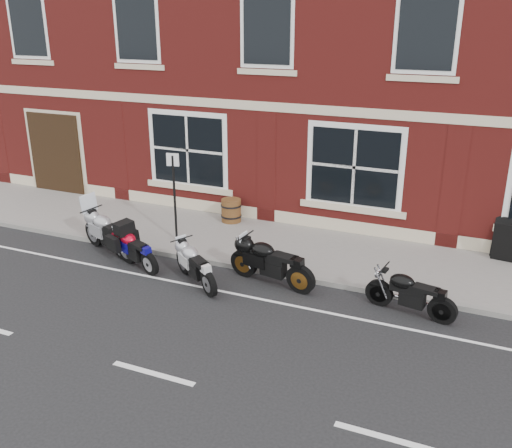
# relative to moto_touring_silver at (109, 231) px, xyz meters

# --- Properties ---
(ground) EXTENTS (80.00, 80.00, 0.00)m
(ground) POSITION_rel_moto_touring_silver_xyz_m (3.87, -1.03, -0.59)
(ground) COLOR black
(ground) RESTS_ON ground
(sidewalk) EXTENTS (30.00, 3.00, 0.12)m
(sidewalk) POSITION_rel_moto_touring_silver_xyz_m (3.87, 1.97, -0.53)
(sidewalk) COLOR slate
(sidewalk) RESTS_ON ground
(kerb) EXTENTS (30.00, 0.16, 0.12)m
(kerb) POSITION_rel_moto_touring_silver_xyz_m (3.87, 0.39, -0.53)
(kerb) COLOR slate
(kerb) RESTS_ON ground
(pub_building) EXTENTS (24.00, 12.00, 12.00)m
(pub_building) POSITION_rel_moto_touring_silver_xyz_m (3.87, 9.47, 5.41)
(pub_building) COLOR maroon
(pub_building) RESTS_ON ground
(moto_touring_silver) EXTENTS (2.10, 0.96, 1.45)m
(moto_touring_silver) POSITION_rel_moto_touring_silver_xyz_m (0.00, 0.00, 0.00)
(moto_touring_silver) COLOR black
(moto_touring_silver) RESTS_ON ground
(moto_sport_red) EXTENTS (1.76, 0.85, 0.84)m
(moto_sport_red) POSITION_rel_moto_touring_silver_xyz_m (1.05, -0.43, -0.11)
(moto_sport_red) COLOR black
(moto_sport_red) RESTS_ON ground
(moto_sport_black) EXTENTS (2.18, 0.57, 0.99)m
(moto_sport_black) POSITION_rel_moto_touring_silver_xyz_m (4.42, -0.03, -0.02)
(moto_sport_black) COLOR black
(moto_sport_black) RESTS_ON ground
(moto_sport_silver) EXTENTS (1.62, 1.23, 0.86)m
(moto_sport_silver) POSITION_rel_moto_touring_silver_xyz_m (2.88, -0.68, -0.10)
(moto_sport_silver) COLOR black
(moto_sport_silver) RESTS_ON ground
(moto_naked_black) EXTENTS (1.90, 0.50, 0.86)m
(moto_naked_black) POSITION_rel_moto_touring_silver_xyz_m (7.51, -0.19, -0.10)
(moto_naked_black) COLOR black
(moto_naked_black) RESTS_ON ground
(a_board_sign) EXTENTS (0.65, 0.48, 1.01)m
(a_board_sign) POSITION_rel_moto_touring_silver_xyz_m (9.25, 3.17, 0.04)
(a_board_sign) COLOR black
(a_board_sign) RESTS_ON sidewalk
(barrel_planter) EXTENTS (0.59, 0.59, 0.66)m
(barrel_planter) POSITION_rel_moto_touring_silver_xyz_m (1.97, 3.03, -0.14)
(barrel_planter) COLOR #532E16
(barrel_planter) RESTS_ON sidewalk
(parking_sign) EXTENTS (0.33, 0.08, 2.34)m
(parking_sign) POSITION_rel_moto_touring_silver_xyz_m (1.26, 1.17, 0.88)
(parking_sign) COLOR black
(parking_sign) RESTS_ON sidewalk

